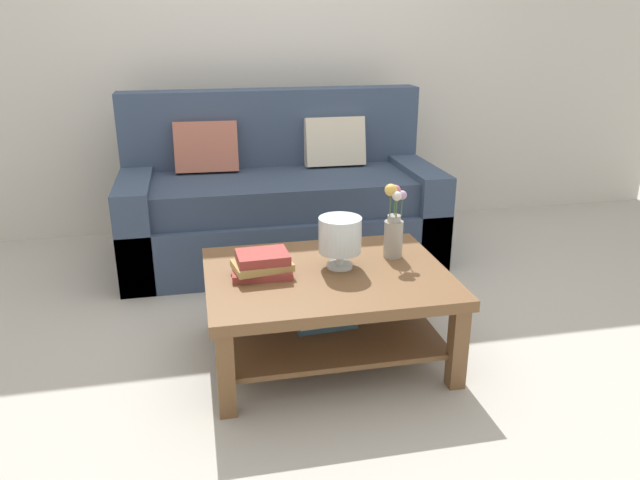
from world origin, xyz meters
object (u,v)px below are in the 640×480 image
object	(u,v)px
couch	(280,202)
glass_hurricane_vase	(340,236)
flower_pitcher	(394,227)
book_stack_main	(262,264)
coffee_table	(327,296)

from	to	relation	value
couch	glass_hurricane_vase	distance (m)	1.32
glass_hurricane_vase	flower_pitcher	world-z (taller)	flower_pitcher
book_stack_main	glass_hurricane_vase	world-z (taller)	glass_hurricane_vase
glass_hurricane_vase	flower_pitcher	xyz separation A→B (m)	(0.28, 0.07, 0.00)
glass_hurricane_vase	flower_pitcher	bearing A→B (deg)	15.03
book_stack_main	glass_hurricane_vase	xyz separation A→B (m)	(0.36, 0.02, 0.10)
couch	flower_pitcher	size ratio (longest dim) A/B	5.51
book_stack_main	flower_pitcher	world-z (taller)	flower_pitcher
couch	glass_hurricane_vase	xyz separation A→B (m)	(0.09, -1.30, 0.21)
book_stack_main	flower_pitcher	distance (m)	0.65
coffee_table	book_stack_main	world-z (taller)	book_stack_main
book_stack_main	flower_pitcher	size ratio (longest dim) A/B	0.76
couch	flower_pitcher	xyz separation A→B (m)	(0.37, -1.22, 0.21)
coffee_table	glass_hurricane_vase	world-z (taller)	glass_hurricane_vase
coffee_table	flower_pitcher	xyz separation A→B (m)	(0.35, 0.12, 0.27)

